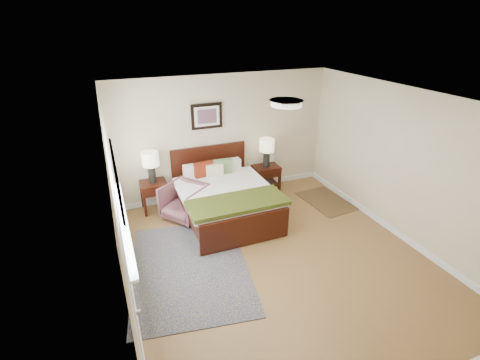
{
  "coord_description": "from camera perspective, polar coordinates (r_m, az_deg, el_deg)",
  "views": [
    {
      "loc": [
        -2.21,
        -3.92,
        3.46
      ],
      "look_at": [
        -0.3,
        0.84,
        1.05
      ],
      "focal_mm": 26.0,
      "sensor_mm": 36.0,
      "label": 1
    }
  ],
  "objects": [
    {
      "name": "lamp_left",
      "position": [
        6.69,
        -14.47,
        2.88
      ],
      "size": [
        0.32,
        0.32,
        0.61
      ],
      "color": "black",
      "rests_on": "nightstand_left"
    },
    {
      "name": "nightstand_right",
      "position": [
        7.58,
        4.31,
        0.77
      ],
      "size": [
        0.55,
        0.42,
        0.55
      ],
      "color": "black",
      "rests_on": "ground"
    },
    {
      "name": "right_wall",
      "position": [
        6.34,
        25.08,
        2.27
      ],
      "size": [
        0.04,
        5.0,
        2.5
      ],
      "primitive_type": "cube",
      "color": "beige",
      "rests_on": "ground"
    },
    {
      "name": "ceiling",
      "position": [
        4.6,
        7.63,
        12.88
      ],
      "size": [
        4.5,
        5.0,
        0.02
      ],
      "primitive_type": "cube",
      "color": "white",
      "rests_on": "back_wall"
    },
    {
      "name": "armchair",
      "position": [
        6.58,
        -9.1,
        -3.54
      ],
      "size": [
        1.02,
        1.02,
        0.67
      ],
      "primitive_type": "imported",
      "rotation": [
        0.0,
        0.0,
        -0.91
      ],
      "color": "brown",
      "rests_on": "ground"
    },
    {
      "name": "door",
      "position": [
        3.23,
        -16.21,
        -23.92
      ],
      "size": [
        0.06,
        1.0,
        2.18
      ],
      "color": "silver",
      "rests_on": "ground"
    },
    {
      "name": "floor",
      "position": [
        5.68,
        6.17,
        -12.57
      ],
      "size": [
        5.0,
        5.0,
        0.0
      ],
      "primitive_type": "plane",
      "color": "olive",
      "rests_on": "ground"
    },
    {
      "name": "bed",
      "position": [
        6.45,
        -2.55,
        -2.14
      ],
      "size": [
        1.68,
        2.03,
        1.09
      ],
      "color": "black",
      "rests_on": "ground"
    },
    {
      "name": "rug_persian",
      "position": [
        5.51,
        -8.2,
        -13.97
      ],
      "size": [
        2.06,
        2.65,
        0.01
      ],
      "primitive_type": "cube",
      "rotation": [
        0.0,
        0.0,
        -0.16
      ],
      "color": "#0C133F",
      "rests_on": "ground"
    },
    {
      "name": "rug_navy",
      "position": [
        7.43,
        13.95,
        -3.36
      ],
      "size": [
        0.86,
        1.21,
        0.01
      ],
      "primitive_type": "cube",
      "rotation": [
        0.0,
        0.0,
        0.08
      ],
      "color": "black",
      "rests_on": "ground"
    },
    {
      "name": "wall_art",
      "position": [
        6.88,
        -5.48,
        10.39
      ],
      "size": [
        0.62,
        0.05,
        0.5
      ],
      "color": "black",
      "rests_on": "back_wall"
    },
    {
      "name": "back_wall",
      "position": [
        7.14,
        -2.69,
        7.1
      ],
      "size": [
        4.5,
        0.04,
        2.5
      ],
      "primitive_type": "cube",
      "color": "beige",
      "rests_on": "ground"
    },
    {
      "name": "nightstand_left",
      "position": [
        6.89,
        -13.96,
        -1.37
      ],
      "size": [
        0.5,
        0.45,
        0.59
      ],
      "color": "black",
      "rests_on": "ground"
    },
    {
      "name": "ceil_fixture",
      "position": [
        4.61,
        7.61,
        12.46
      ],
      "size": [
        0.44,
        0.44,
        0.08
      ],
      "color": "white",
      "rests_on": "ceiling"
    },
    {
      "name": "left_wall",
      "position": [
        4.5,
        -19.46,
        -5.87
      ],
      "size": [
        0.04,
        5.0,
        2.5
      ],
      "primitive_type": "cube",
      "color": "beige",
      "rests_on": "ground"
    },
    {
      "name": "front_wall",
      "position": [
        3.44,
        27.9,
        -18.54
      ],
      "size": [
        4.5,
        0.04,
        2.5
      ],
      "primitive_type": "cube",
      "color": "beige",
      "rests_on": "ground"
    },
    {
      "name": "lamp_right",
      "position": [
        7.35,
        4.42,
        5.29
      ],
      "size": [
        0.32,
        0.32,
        0.61
      ],
      "color": "black",
      "rests_on": "nightstand_right"
    },
    {
      "name": "window",
      "position": [
        5.07,
        -19.62,
        -0.69
      ],
      "size": [
        0.11,
        2.72,
        1.32
      ],
      "color": "silver",
      "rests_on": "left_wall"
    }
  ]
}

